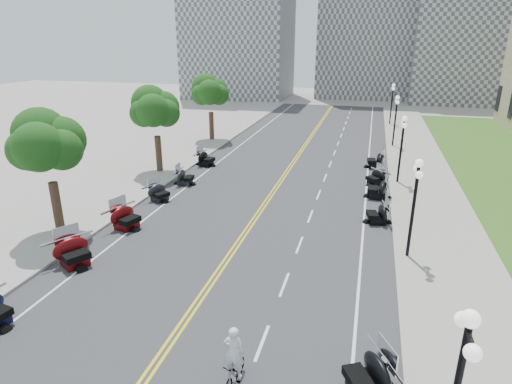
# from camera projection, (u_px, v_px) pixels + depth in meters

# --- Properties ---
(ground) EXTENTS (160.00, 160.00, 0.00)m
(ground) POSITION_uv_depth(u_px,v_px,m) (217.00, 275.00, 19.77)
(ground) COLOR gray
(road) EXTENTS (16.00, 90.00, 0.01)m
(road) POSITION_uv_depth(u_px,v_px,m) (267.00, 200.00, 28.85)
(road) COLOR #333335
(road) RESTS_ON ground
(centerline_yellow_a) EXTENTS (0.12, 90.00, 0.00)m
(centerline_yellow_a) POSITION_uv_depth(u_px,v_px,m) (266.00, 200.00, 28.88)
(centerline_yellow_a) COLOR yellow
(centerline_yellow_a) RESTS_ON road
(centerline_yellow_b) EXTENTS (0.12, 90.00, 0.00)m
(centerline_yellow_b) POSITION_uv_depth(u_px,v_px,m) (269.00, 200.00, 28.82)
(centerline_yellow_b) COLOR yellow
(centerline_yellow_b) RESTS_ON road
(edge_line_north) EXTENTS (0.12, 90.00, 0.00)m
(edge_line_north) POSITION_uv_depth(u_px,v_px,m) (365.00, 209.00, 27.28)
(edge_line_north) COLOR white
(edge_line_north) RESTS_ON road
(edge_line_south) EXTENTS (0.12, 90.00, 0.00)m
(edge_line_south) POSITION_uv_depth(u_px,v_px,m) (180.00, 192.00, 30.41)
(edge_line_south) COLOR white
(edge_line_south) RESTS_ON road
(lane_dash_5) EXTENTS (0.12, 2.00, 0.00)m
(lane_dash_5) POSITION_uv_depth(u_px,v_px,m) (262.00, 343.00, 15.35)
(lane_dash_5) COLOR white
(lane_dash_5) RESTS_ON road
(lane_dash_6) EXTENTS (0.12, 2.00, 0.00)m
(lane_dash_6) POSITION_uv_depth(u_px,v_px,m) (284.00, 284.00, 18.98)
(lane_dash_6) COLOR white
(lane_dash_6) RESTS_ON road
(lane_dash_7) EXTENTS (0.12, 2.00, 0.00)m
(lane_dash_7) POSITION_uv_depth(u_px,v_px,m) (299.00, 245.00, 22.61)
(lane_dash_7) COLOR white
(lane_dash_7) RESTS_ON road
(lane_dash_8) EXTENTS (0.12, 2.00, 0.00)m
(lane_dash_8) POSITION_uv_depth(u_px,v_px,m) (310.00, 216.00, 26.25)
(lane_dash_8) COLOR white
(lane_dash_8) RESTS_ON road
(lane_dash_9) EXTENTS (0.12, 2.00, 0.00)m
(lane_dash_9) POSITION_uv_depth(u_px,v_px,m) (319.00, 195.00, 29.88)
(lane_dash_9) COLOR white
(lane_dash_9) RESTS_ON road
(lane_dash_10) EXTENTS (0.12, 2.00, 0.00)m
(lane_dash_10) POSITION_uv_depth(u_px,v_px,m) (325.00, 178.00, 33.52)
(lane_dash_10) COLOR white
(lane_dash_10) RESTS_ON road
(lane_dash_11) EXTENTS (0.12, 2.00, 0.00)m
(lane_dash_11) POSITION_uv_depth(u_px,v_px,m) (330.00, 164.00, 37.15)
(lane_dash_11) COLOR white
(lane_dash_11) RESTS_ON road
(lane_dash_12) EXTENTS (0.12, 2.00, 0.00)m
(lane_dash_12) POSITION_uv_depth(u_px,v_px,m) (335.00, 153.00, 40.78)
(lane_dash_12) COLOR white
(lane_dash_12) RESTS_ON road
(lane_dash_13) EXTENTS (0.12, 2.00, 0.00)m
(lane_dash_13) POSITION_uv_depth(u_px,v_px,m) (338.00, 143.00, 44.42)
(lane_dash_13) COLOR white
(lane_dash_13) RESTS_ON road
(lane_dash_14) EXTENTS (0.12, 2.00, 0.00)m
(lane_dash_14) POSITION_uv_depth(u_px,v_px,m) (341.00, 135.00, 48.05)
(lane_dash_14) COLOR white
(lane_dash_14) RESTS_ON road
(lane_dash_15) EXTENTS (0.12, 2.00, 0.00)m
(lane_dash_15) POSITION_uv_depth(u_px,v_px,m) (344.00, 129.00, 51.68)
(lane_dash_15) COLOR white
(lane_dash_15) RESTS_ON road
(lane_dash_16) EXTENTS (0.12, 2.00, 0.00)m
(lane_dash_16) POSITION_uv_depth(u_px,v_px,m) (346.00, 123.00, 55.32)
(lane_dash_16) COLOR white
(lane_dash_16) RESTS_ON road
(lane_dash_17) EXTENTS (0.12, 2.00, 0.00)m
(lane_dash_17) POSITION_uv_depth(u_px,v_px,m) (348.00, 118.00, 58.95)
(lane_dash_17) COLOR white
(lane_dash_17) RESTS_ON road
(lane_dash_18) EXTENTS (0.12, 2.00, 0.00)m
(lane_dash_18) POSITION_uv_depth(u_px,v_px,m) (350.00, 113.00, 62.59)
(lane_dash_18) COLOR white
(lane_dash_18) RESTS_ON road
(lane_dash_19) EXTENTS (0.12, 2.00, 0.00)m
(lane_dash_19) POSITION_uv_depth(u_px,v_px,m) (351.00, 109.00, 66.22)
(lane_dash_19) COLOR white
(lane_dash_19) RESTS_ON road
(sidewalk_north) EXTENTS (5.00, 90.00, 0.15)m
(sidewalk_north) POSITION_uv_depth(u_px,v_px,m) (433.00, 215.00, 26.26)
(sidewalk_north) COLOR #9E9991
(sidewalk_north) RESTS_ON ground
(sidewalk_south) EXTENTS (5.00, 90.00, 0.15)m
(sidewalk_south) POSITION_uv_depth(u_px,v_px,m) (129.00, 186.00, 31.40)
(sidewalk_south) COLOR #9E9991
(sidewalk_south) RESTS_ON ground
(distant_block_a) EXTENTS (18.00, 14.00, 26.00)m
(distant_block_a) POSITION_uv_depth(u_px,v_px,m) (239.00, 22.00, 76.09)
(distant_block_a) COLOR gray
(distant_block_a) RESTS_ON ground
(distant_block_b) EXTENTS (16.00, 12.00, 30.00)m
(distant_block_b) POSITION_uv_depth(u_px,v_px,m) (367.00, 10.00, 75.48)
(distant_block_b) COLOR gray
(distant_block_b) RESTS_ON ground
(distant_block_c) EXTENTS (20.00, 14.00, 22.00)m
(distant_block_c) POSITION_uv_depth(u_px,v_px,m) (478.00, 34.00, 69.71)
(distant_block_c) COLOR gray
(distant_block_c) RESTS_ON ground
(street_lamp_2) EXTENTS (0.50, 1.20, 4.90)m
(street_lamp_2) POSITION_uv_depth(u_px,v_px,m) (413.00, 210.00, 20.42)
(street_lamp_2) COLOR black
(street_lamp_2) RESTS_ON sidewalk_north
(street_lamp_3) EXTENTS (0.50, 1.20, 4.90)m
(street_lamp_3) POSITION_uv_depth(u_px,v_px,m) (401.00, 150.00, 31.32)
(street_lamp_3) COLOR black
(street_lamp_3) RESTS_ON sidewalk_north
(street_lamp_4) EXTENTS (0.50, 1.20, 4.90)m
(street_lamp_4) POSITION_uv_depth(u_px,v_px,m) (395.00, 121.00, 42.22)
(street_lamp_4) COLOR black
(street_lamp_4) RESTS_ON sidewalk_north
(street_lamp_5) EXTENTS (0.50, 1.20, 4.90)m
(street_lamp_5) POSITION_uv_depth(u_px,v_px,m) (392.00, 104.00, 53.12)
(street_lamp_5) COLOR black
(street_lamp_5) RESTS_ON sidewalk_north
(tree_2) EXTENTS (4.80, 4.80, 9.20)m
(tree_2) POSITION_uv_depth(u_px,v_px,m) (47.00, 151.00, 22.42)
(tree_2) COLOR #235619
(tree_2) RESTS_ON sidewalk_south
(tree_3) EXTENTS (4.80, 4.80, 9.20)m
(tree_3) POSITION_uv_depth(u_px,v_px,m) (156.00, 114.00, 33.32)
(tree_3) COLOR #235619
(tree_3) RESTS_ON sidewalk_south
(tree_4) EXTENTS (4.80, 4.80, 9.20)m
(tree_4) POSITION_uv_depth(u_px,v_px,m) (210.00, 95.00, 44.22)
(tree_4) COLOR #235619
(tree_4) RESTS_ON sidewalk_south
(motorcycle_n_4) EXTENTS (2.68, 2.68, 1.38)m
(motorcycle_n_4) POSITION_uv_depth(u_px,v_px,m) (368.00, 374.00, 12.99)
(motorcycle_n_4) COLOR black
(motorcycle_n_4) RESTS_ON road
(motorcycle_n_7) EXTENTS (2.17, 2.17, 1.28)m
(motorcycle_n_7) POSITION_uv_depth(u_px,v_px,m) (378.00, 213.00, 25.12)
(motorcycle_n_7) COLOR black
(motorcycle_n_7) RESTS_ON road
(motorcycle_n_8) EXTENTS (2.23, 2.23, 1.45)m
(motorcycle_n_8) POSITION_uv_depth(u_px,v_px,m) (378.00, 188.00, 29.02)
(motorcycle_n_8) COLOR black
(motorcycle_n_8) RESTS_ON road
(motorcycle_n_9) EXTENTS (2.50, 2.50, 1.24)m
(motorcycle_n_9) POSITION_uv_depth(u_px,v_px,m) (376.00, 177.00, 31.74)
(motorcycle_n_9) COLOR black
(motorcycle_n_9) RESTS_ON road
(motorcycle_n_10) EXTENTS (2.26, 2.26, 1.46)m
(motorcycle_n_10) POSITION_uv_depth(u_px,v_px,m) (376.00, 160.00, 35.83)
(motorcycle_n_10) COLOR black
(motorcycle_n_10) RESTS_ON road
(motorcycle_s_5) EXTENTS (2.98, 2.98, 1.52)m
(motorcycle_s_5) POSITION_uv_depth(u_px,v_px,m) (73.00, 251.00, 20.36)
(motorcycle_s_5) COLOR #590A0C
(motorcycle_s_5) RESTS_ON road
(motorcycle_s_6) EXTENTS (2.62, 2.62, 1.46)m
(motorcycle_s_6) POSITION_uv_depth(u_px,v_px,m) (126.00, 217.00, 24.36)
(motorcycle_s_6) COLOR #590A0C
(motorcycle_s_6) RESTS_ON road
(motorcycle_s_7) EXTENTS (2.39, 2.39, 1.24)m
(motorcycle_s_7) POSITION_uv_depth(u_px,v_px,m) (159.00, 192.00, 28.58)
(motorcycle_s_7) COLOR black
(motorcycle_s_7) RESTS_ON road
(motorcycle_s_8) EXTENTS (1.95, 1.95, 1.28)m
(motorcycle_s_8) POSITION_uv_depth(u_px,v_px,m) (185.00, 176.00, 31.77)
(motorcycle_s_8) COLOR black
(motorcycle_s_8) RESTS_ON road
(motorcycle_s_9) EXTENTS (2.21, 2.21, 1.37)m
(motorcycle_s_9) POSITION_uv_depth(u_px,v_px,m) (206.00, 158.00, 36.47)
(motorcycle_s_9) COLOR black
(motorcycle_s_9) RESTS_ON road
(bicycle) EXTENTS (0.60, 1.62, 0.95)m
(bicycle) POSITION_uv_depth(u_px,v_px,m) (234.00, 373.00, 13.32)
(bicycle) COLOR #A51414
(bicycle) RESTS_ON road
(cyclist_rider) EXTENTS (0.67, 0.44, 1.83)m
(cyclist_rider) POSITION_uv_depth(u_px,v_px,m) (234.00, 336.00, 12.85)
(cyclist_rider) COLOR white
(cyclist_rider) RESTS_ON bicycle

